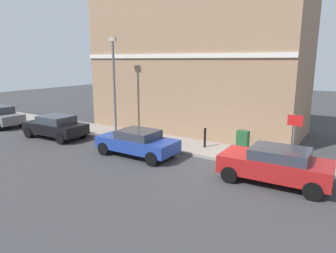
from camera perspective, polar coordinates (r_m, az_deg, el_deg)
ground at (r=13.63m, az=10.83°, el=-7.63°), size 80.00×80.00×0.00m
sidewalk at (r=18.06m, az=-4.75°, el=-2.23°), size 2.54×30.00×0.15m
corner_building at (r=20.39m, az=5.59°, el=11.40°), size 6.11×13.27×8.59m
car_red at (r=12.28m, az=19.44°, el=-6.68°), size 1.99×4.04×1.39m
car_blue at (r=14.92m, az=-5.75°, el=-2.93°), size 1.85×4.04×1.30m
car_black at (r=19.44m, az=-20.28°, el=0.04°), size 1.95×3.97×1.37m
utility_cabinet at (r=15.11m, az=13.76°, el=-3.07°), size 0.46×0.61×1.15m
bollard_near_cabinet at (r=15.93m, az=6.91°, el=-1.92°), size 0.14×0.14×1.04m
street_sign at (r=13.53m, az=22.51°, el=-1.18°), size 0.08×0.60×2.30m
lamppost at (r=18.64m, az=-10.03°, el=8.15°), size 0.20×0.44×5.72m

